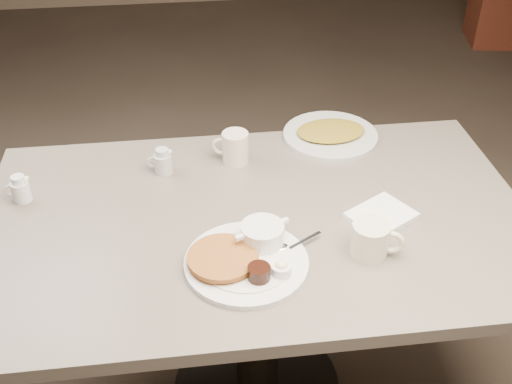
{
  "coord_description": "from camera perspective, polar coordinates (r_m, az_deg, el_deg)",
  "views": [
    {
      "loc": [
        -0.17,
        -1.32,
        1.79
      ],
      "look_at": [
        0.0,
        0.02,
        0.82
      ],
      "focal_mm": 43.46,
      "sensor_mm": 36.0,
      "label": 1
    }
  ],
  "objects": [
    {
      "name": "main_plate",
      "position": [
        1.54,
        -0.88,
        -5.84
      ],
      "size": [
        0.41,
        0.4,
        0.07
      ],
      "color": "white",
      "rests_on": "diner_table"
    },
    {
      "name": "creamer_right",
      "position": [
        1.87,
        -8.59,
        2.77
      ],
      "size": [
        0.08,
        0.07,
        0.08
      ],
      "color": "#BCBDB9",
      "rests_on": "diner_table"
    },
    {
      "name": "coffee_mug_near",
      "position": [
        1.57,
        10.58,
        -4.28
      ],
      "size": [
        0.14,
        0.12,
        0.09
      ],
      "color": "#F2EDCA",
      "rests_on": "diner_table"
    },
    {
      "name": "coffee_mug_far",
      "position": [
        1.89,
        -2.0,
        4.12
      ],
      "size": [
        0.12,
        0.1,
        0.1
      ],
      "color": "beige",
      "rests_on": "diner_table"
    },
    {
      "name": "hash_plate",
      "position": [
        2.05,
        6.86,
        5.34
      ],
      "size": [
        0.33,
        0.33,
        0.04
      ],
      "color": "beige",
      "rests_on": "diner_table"
    },
    {
      "name": "napkin",
      "position": [
        1.71,
        11.45,
        -2.17
      ],
      "size": [
        0.21,
        0.2,
        0.02
      ],
      "color": "white",
      "rests_on": "diner_table"
    },
    {
      "name": "diner_table",
      "position": [
        1.8,
        0.08,
        -6.57
      ],
      "size": [
        1.5,
        0.9,
        0.75
      ],
      "color": "slate",
      "rests_on": "ground"
    },
    {
      "name": "creamer_left",
      "position": [
        1.85,
        -20.88,
        0.22
      ],
      "size": [
        0.08,
        0.07,
        0.08
      ],
      "color": "white",
      "rests_on": "diner_table"
    }
  ]
}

